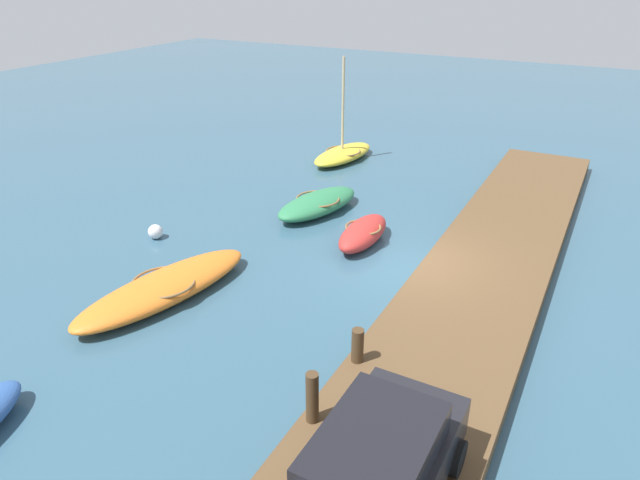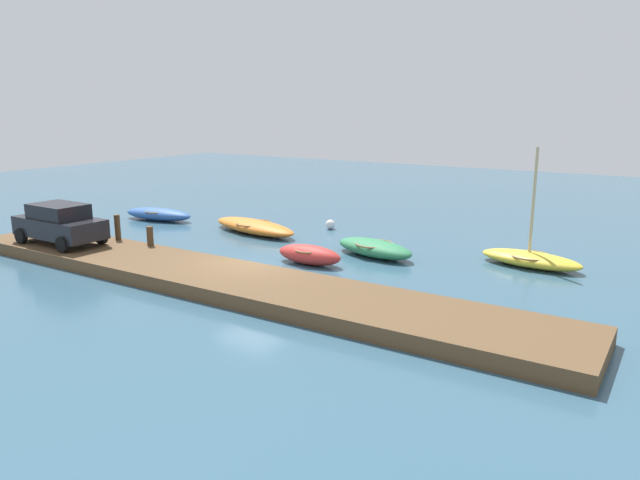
# 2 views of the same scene
# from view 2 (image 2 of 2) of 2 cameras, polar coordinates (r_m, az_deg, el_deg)

# --- Properties ---
(ground_plane) EXTENTS (84.00, 84.00, 0.00)m
(ground_plane) POSITION_cam_2_polar(r_m,az_deg,el_deg) (22.23, -6.42, -3.17)
(ground_plane) COLOR #33566B
(dock_platform) EXTENTS (24.63, 3.41, 0.49)m
(dock_platform) POSITION_cam_2_polar(r_m,az_deg,el_deg) (20.77, -9.76, -3.72)
(dock_platform) COLOR brown
(dock_platform) RESTS_ON ground_plane
(rowboat_yellow) EXTENTS (4.11, 2.07, 4.63)m
(rowboat_yellow) POSITION_cam_2_polar(r_m,az_deg,el_deg) (24.27, 19.76, -1.68)
(rowboat_yellow) COLOR gold
(rowboat_yellow) RESTS_ON ground_plane
(rowboat_green) EXTENTS (4.04, 2.39, 0.69)m
(rowboat_green) POSITION_cam_2_polar(r_m,az_deg,el_deg) (24.51, 5.29, -0.77)
(rowboat_green) COLOR #2D7A4C
(rowboat_green) RESTS_ON ground_plane
(rowboat_blue) EXTENTS (4.35, 1.90, 0.67)m
(rowboat_blue) POSITION_cam_2_polar(r_m,az_deg,el_deg) (33.33, -15.42, 2.44)
(rowboat_blue) COLOR #2D569E
(rowboat_blue) RESTS_ON ground_plane
(dinghy_red) EXTENTS (2.82, 1.17, 0.77)m
(dinghy_red) POSITION_cam_2_polar(r_m,az_deg,el_deg) (23.18, -1.04, -1.41)
(dinghy_red) COLOR #B72D28
(dinghy_red) RESTS_ON ground_plane
(motorboat_orange) EXTENTS (5.70, 2.74, 0.64)m
(motorboat_orange) POSITION_cam_2_polar(r_m,az_deg,el_deg) (29.08, -6.42, 1.32)
(motorboat_orange) COLOR orange
(motorboat_orange) RESTS_ON ground_plane
(mooring_post_west) EXTENTS (0.24, 0.24, 1.08)m
(mooring_post_west) POSITION_cam_2_polar(r_m,az_deg,el_deg) (26.63, -19.05, 1.17)
(mooring_post_west) COLOR #47331E
(mooring_post_west) RESTS_ON dock_platform
(mooring_post_mid_west) EXTENTS (0.27, 0.27, 0.79)m
(mooring_post_mid_west) POSITION_cam_2_polar(r_m,az_deg,el_deg) (25.14, -16.17, 0.37)
(mooring_post_mid_west) COLOR #47331E
(mooring_post_mid_west) RESTS_ON dock_platform
(parked_car) EXTENTS (4.15, 2.04, 1.68)m
(parked_car) POSITION_cam_2_polar(r_m,az_deg,el_deg) (26.64, -23.94, 1.49)
(parked_car) COLOR black
(parked_car) RESTS_ON dock_platform
(marker_buoy) EXTENTS (0.49, 0.49, 0.49)m
(marker_buoy) POSITION_cam_2_polar(r_m,az_deg,el_deg) (29.81, 1.01, 1.52)
(marker_buoy) COLOR silver
(marker_buoy) RESTS_ON ground_plane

